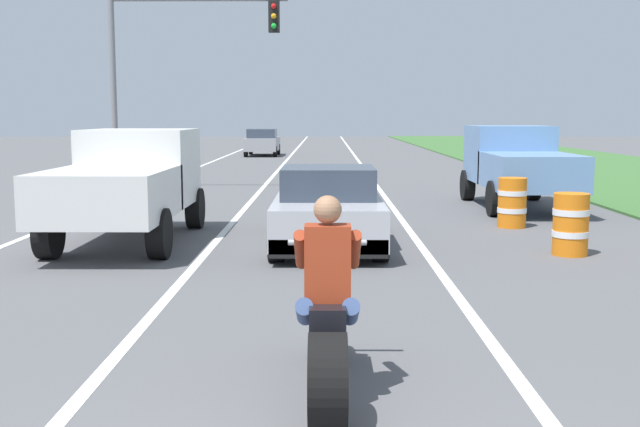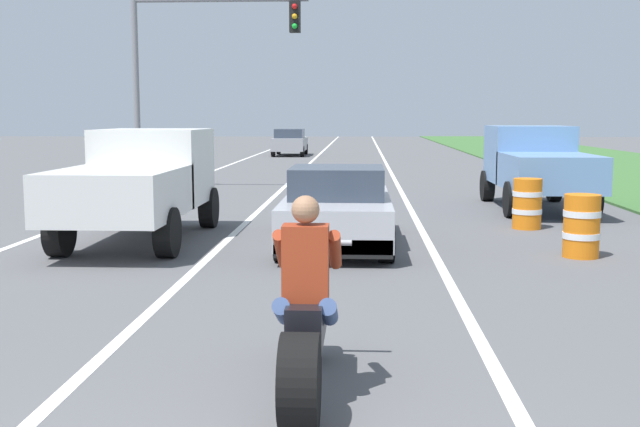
{
  "view_description": "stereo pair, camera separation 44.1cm",
  "coord_description": "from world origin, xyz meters",
  "px_view_note": "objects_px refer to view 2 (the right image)",
  "views": [
    {
      "loc": [
        0.16,
        -3.55,
        2.23
      ],
      "look_at": [
        0.09,
        6.14,
        1.0
      ],
      "focal_mm": 43.27,
      "sensor_mm": 36.0,
      "label": 1
    },
    {
      "loc": [
        0.6,
        -3.53,
        2.23
      ],
      "look_at": [
        0.09,
        6.14,
        1.0
      ],
      "focal_mm": 43.27,
      "sensor_mm": 36.0,
      "label": 2
    }
  ],
  "objects_px": {
    "pickup_truck_left_lane_white": "(141,179)",
    "distant_car_far_ahead": "(290,142)",
    "construction_barrel_nearest": "(582,226)",
    "sports_car_silver": "(337,209)",
    "construction_barrel_mid": "(527,203)",
    "traffic_light_mast_near": "(190,54)",
    "pickup_truck_right_shoulder_light_blue": "(537,163)",
    "motorcycle_with_rider": "(306,325)"
  },
  "relations": [
    {
      "from": "pickup_truck_left_lane_white",
      "to": "distant_car_far_ahead",
      "type": "height_order",
      "value": "pickup_truck_left_lane_white"
    },
    {
      "from": "construction_barrel_nearest",
      "to": "distant_car_far_ahead",
      "type": "distance_m",
      "value": 32.02
    },
    {
      "from": "sports_car_silver",
      "to": "construction_barrel_mid",
      "type": "height_order",
      "value": "sports_car_silver"
    },
    {
      "from": "traffic_light_mast_near",
      "to": "distant_car_far_ahead",
      "type": "relative_size",
      "value": 1.5
    },
    {
      "from": "construction_barrel_mid",
      "to": "pickup_truck_right_shoulder_light_blue",
      "type": "bearing_deg",
      "value": 74.8
    },
    {
      "from": "construction_barrel_mid",
      "to": "distant_car_far_ahead",
      "type": "xyz_separation_m",
      "value": [
        -7.3,
        28.03,
        0.27
      ]
    },
    {
      "from": "construction_barrel_nearest",
      "to": "construction_barrel_mid",
      "type": "bearing_deg",
      "value": 93.54
    },
    {
      "from": "motorcycle_with_rider",
      "to": "construction_barrel_nearest",
      "type": "height_order",
      "value": "motorcycle_with_rider"
    },
    {
      "from": "pickup_truck_left_lane_white",
      "to": "pickup_truck_right_shoulder_light_blue",
      "type": "height_order",
      "value": "same"
    },
    {
      "from": "distant_car_far_ahead",
      "to": "sports_car_silver",
      "type": "bearing_deg",
      "value": -83.21
    },
    {
      "from": "pickup_truck_left_lane_white",
      "to": "pickup_truck_right_shoulder_light_blue",
      "type": "xyz_separation_m",
      "value": [
        8.12,
        5.19,
        0.0
      ]
    },
    {
      "from": "sports_car_silver",
      "to": "pickup_truck_right_shoulder_light_blue",
      "type": "relative_size",
      "value": 0.9
    },
    {
      "from": "distant_car_far_ahead",
      "to": "pickup_truck_left_lane_white",
      "type": "bearing_deg",
      "value": -89.85
    },
    {
      "from": "motorcycle_with_rider",
      "to": "distant_car_far_ahead",
      "type": "height_order",
      "value": "motorcycle_with_rider"
    },
    {
      "from": "construction_barrel_nearest",
      "to": "sports_car_silver",
      "type": "bearing_deg",
      "value": 166.52
    },
    {
      "from": "motorcycle_with_rider",
      "to": "construction_barrel_mid",
      "type": "bearing_deg",
      "value": 68.49
    },
    {
      "from": "construction_barrel_nearest",
      "to": "pickup_truck_left_lane_white",
      "type": "bearing_deg",
      "value": 170.5
    },
    {
      "from": "pickup_truck_left_lane_white",
      "to": "pickup_truck_right_shoulder_light_blue",
      "type": "relative_size",
      "value": 1.0
    },
    {
      "from": "motorcycle_with_rider",
      "to": "construction_barrel_mid",
      "type": "height_order",
      "value": "motorcycle_with_rider"
    },
    {
      "from": "sports_car_silver",
      "to": "construction_barrel_nearest",
      "type": "relative_size",
      "value": 4.3
    },
    {
      "from": "sports_car_silver",
      "to": "motorcycle_with_rider",
      "type": "bearing_deg",
      "value": -90.22
    },
    {
      "from": "motorcycle_with_rider",
      "to": "pickup_truck_right_shoulder_light_blue",
      "type": "distance_m",
      "value": 13.61
    },
    {
      "from": "motorcycle_with_rider",
      "to": "traffic_light_mast_near",
      "type": "bearing_deg",
      "value": 105.18
    },
    {
      "from": "sports_car_silver",
      "to": "construction_barrel_mid",
      "type": "xyz_separation_m",
      "value": [
        3.7,
        2.18,
        -0.13
      ]
    },
    {
      "from": "traffic_light_mast_near",
      "to": "distant_car_far_ahead",
      "type": "bearing_deg",
      "value": 87.0
    },
    {
      "from": "sports_car_silver",
      "to": "pickup_truck_left_lane_white",
      "type": "bearing_deg",
      "value": 175.02
    },
    {
      "from": "sports_car_silver",
      "to": "distant_car_far_ahead",
      "type": "bearing_deg",
      "value": 96.79
    },
    {
      "from": "motorcycle_with_rider",
      "to": "pickup_truck_left_lane_white",
      "type": "bearing_deg",
      "value": 114.67
    },
    {
      "from": "traffic_light_mast_near",
      "to": "sports_car_silver",
      "type": "bearing_deg",
      "value": -64.54
    },
    {
      "from": "sports_car_silver",
      "to": "pickup_truck_left_lane_white",
      "type": "xyz_separation_m",
      "value": [
        -3.52,
        0.31,
        0.48
      ]
    },
    {
      "from": "traffic_light_mast_near",
      "to": "construction_barrel_nearest",
      "type": "bearing_deg",
      "value": -51.41
    },
    {
      "from": "construction_barrel_nearest",
      "to": "distant_car_far_ahead",
      "type": "bearing_deg",
      "value": 103.53
    },
    {
      "from": "pickup_truck_right_shoulder_light_blue",
      "to": "construction_barrel_mid",
      "type": "xyz_separation_m",
      "value": [
        -0.9,
        -3.32,
        -0.6
      ]
    },
    {
      "from": "motorcycle_with_rider",
      "to": "traffic_light_mast_near",
      "type": "relative_size",
      "value": 0.37
    },
    {
      "from": "traffic_light_mast_near",
      "to": "pickup_truck_right_shoulder_light_blue",
      "type": "bearing_deg",
      "value": -24.85
    },
    {
      "from": "traffic_light_mast_near",
      "to": "motorcycle_with_rider",
      "type": "bearing_deg",
      "value": -74.82
    },
    {
      "from": "construction_barrel_mid",
      "to": "motorcycle_with_rider",
      "type": "bearing_deg",
      "value": -111.51
    },
    {
      "from": "pickup_truck_left_lane_white",
      "to": "traffic_light_mast_near",
      "type": "xyz_separation_m",
      "value": [
        -1.14,
        9.48,
        2.93
      ]
    },
    {
      "from": "pickup_truck_right_shoulder_light_blue",
      "to": "construction_barrel_mid",
      "type": "distance_m",
      "value": 3.5
    },
    {
      "from": "pickup_truck_left_lane_white",
      "to": "construction_barrel_nearest",
      "type": "xyz_separation_m",
      "value": [
        7.41,
        -1.24,
        -0.6
      ]
    },
    {
      "from": "motorcycle_with_rider",
      "to": "traffic_light_mast_near",
      "type": "distance_m",
      "value": 18.03
    },
    {
      "from": "construction_barrel_mid",
      "to": "distant_car_far_ahead",
      "type": "distance_m",
      "value": 28.96
    }
  ]
}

